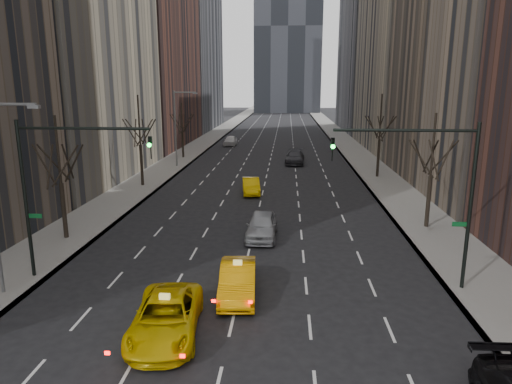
# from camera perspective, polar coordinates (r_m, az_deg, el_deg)

# --- Properties ---
(sidewalk_left) EXTENTS (4.50, 320.00, 0.15)m
(sidewalk_left) POSITION_cam_1_polar(r_m,az_deg,el_deg) (81.10, -6.43, 6.25)
(sidewalk_left) COLOR slate
(sidewalk_left) RESTS_ON ground
(sidewalk_right) EXTENTS (4.50, 320.00, 0.15)m
(sidewalk_right) POSITION_cam_1_polar(r_m,az_deg,el_deg) (80.44, 11.11, 6.03)
(sidewalk_right) COLOR slate
(sidewalk_right) RESTS_ON ground
(bld_left_far) EXTENTS (14.00, 28.00, 44.00)m
(bld_left_far) POSITION_cam_1_polar(r_m,az_deg,el_deg) (79.80, -14.47, 21.62)
(bld_left_far) COLOR brown
(bld_left_far) RESTS_ON ground
(tree_lw_b) EXTENTS (3.36, 3.50, 7.82)m
(tree_lw_b) POSITION_cam_1_polar(r_m,az_deg,el_deg) (31.28, -23.18, 1.00)
(tree_lw_b) COLOR black
(tree_lw_b) RESTS_ON ground
(tree_lw_c) EXTENTS (3.36, 3.50, 8.74)m
(tree_lw_c) POSITION_cam_1_polar(r_m,az_deg,el_deg) (45.84, -14.24, 5.62)
(tree_lw_c) COLOR black
(tree_lw_c) RESTS_ON ground
(tree_lw_d) EXTENTS (3.36, 3.50, 7.36)m
(tree_lw_d) POSITION_cam_1_polar(r_m,az_deg,el_deg) (63.14, -9.19, 7.39)
(tree_lw_d) COLOR black
(tree_lw_d) RESTS_ON ground
(tree_rw_b) EXTENTS (3.36, 3.50, 7.82)m
(tree_rw_b) POSITION_cam_1_polar(r_m,az_deg,el_deg) (33.27, 20.98, 1.87)
(tree_rw_b) COLOR black
(tree_rw_b) RESTS_ON ground
(tree_rw_c) EXTENTS (3.36, 3.50, 8.74)m
(tree_rw_c) POSITION_cam_1_polar(r_m,az_deg,el_deg) (50.51, 15.16, 6.23)
(tree_rw_c) COLOR black
(tree_rw_c) RESTS_ON ground
(traffic_mast_left) EXTENTS (6.69, 0.39, 8.00)m
(traffic_mast_left) POSITION_cam_1_polar(r_m,az_deg,el_deg) (24.40, -23.76, 2.01)
(traffic_mast_left) COLOR black
(traffic_mast_left) RESTS_ON ground
(traffic_mast_right) EXTENTS (6.69, 0.39, 8.00)m
(traffic_mast_right) POSITION_cam_1_polar(r_m,az_deg,el_deg) (22.72, 21.56, 1.45)
(traffic_mast_right) COLOR black
(traffic_mast_right) RESTS_ON ground
(streetlight_far) EXTENTS (2.83, 0.22, 9.00)m
(streetlight_far) POSITION_cam_1_polar(r_m,az_deg,el_deg) (55.91, -9.71, 8.76)
(streetlight_far) COLOR slate
(streetlight_far) RESTS_ON ground
(taxi_suv) EXTENTS (3.09, 5.78, 1.54)m
(taxi_suv) POSITION_cam_1_polar(r_m,az_deg,el_deg) (19.11, -11.19, -15.09)
(taxi_suv) COLOR #D7B104
(taxi_suv) RESTS_ON ground
(taxi_sedan) EXTENTS (1.95, 4.83, 1.56)m
(taxi_sedan) POSITION_cam_1_polar(r_m,az_deg,el_deg) (21.93, -2.29, -10.96)
(taxi_sedan) COLOR orange
(taxi_sedan) RESTS_ON ground
(silver_sedan_ahead) EXTENTS (2.03, 4.87, 1.65)m
(silver_sedan_ahead) POSITION_cam_1_polar(r_m,az_deg,el_deg) (29.85, 0.72, -4.20)
(silver_sedan_ahead) COLOR #929499
(silver_sedan_ahead) RESTS_ON ground
(far_taxi) EXTENTS (2.05, 4.51, 1.43)m
(far_taxi) POSITION_cam_1_polar(r_m,az_deg,el_deg) (41.97, -0.62, 0.76)
(far_taxi) COLOR #EBB704
(far_taxi) RESTS_ON ground
(far_suv_grey) EXTENTS (2.64, 5.83, 1.66)m
(far_suv_grey) POSITION_cam_1_polar(r_m,az_deg,el_deg) (58.54, 4.88, 4.37)
(far_suv_grey) COLOR #2A2A2E
(far_suv_grey) RESTS_ON ground
(far_car_white) EXTENTS (2.02, 4.81, 1.62)m
(far_car_white) POSITION_cam_1_polar(r_m,az_deg,el_deg) (76.29, -3.21, 6.43)
(far_car_white) COLOR silver
(far_car_white) RESTS_ON ground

